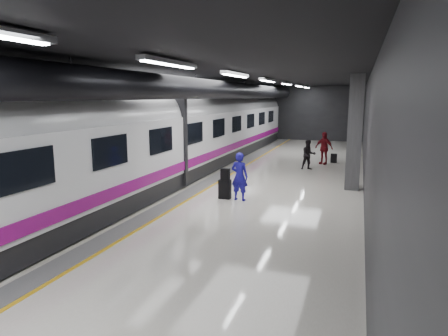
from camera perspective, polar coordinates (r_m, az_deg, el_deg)
The scene contains 9 objects.
ground at distance 15.54m, azimuth 0.56°, elevation -3.39°, with size 40.00×40.00×0.00m, color silver.
platform_hall at distance 16.11m, azimuth 0.68°, elevation 9.79°, with size 10.02×40.02×4.51m.
train at distance 16.49m, azimuth -10.24°, elevation 4.53°, with size 3.05×38.00×4.05m.
traveler_main at distance 14.11m, azimuth 2.24°, elevation -1.22°, with size 0.63×0.41×1.72m, color #261CD2.
suitcase_main at distance 14.43m, azimuth 0.12°, elevation -3.04°, with size 0.43×0.27×0.69m, color black.
shoulder_bag at distance 14.28m, azimuth 0.18°, elevation -0.90°, with size 0.31×0.17×0.42m, color black.
traveler_far_a at distance 20.54m, azimuth 11.98°, elevation 1.86°, with size 0.74×0.57×1.51m, color black.
traveler_far_b at distance 22.42m, azimuth 14.07°, elevation 2.78°, with size 1.03×0.43×1.76m, color maroon.
suitcase_far at distance 23.15m, azimuth 15.41°, elevation 1.37°, with size 0.34×0.22×0.50m, color black.
Camera 1 is at (4.71, -14.36, 3.64)m, focal length 32.00 mm.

